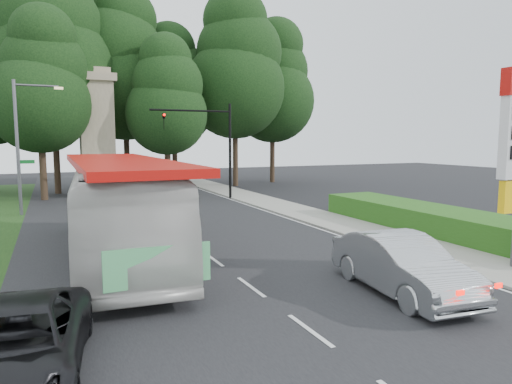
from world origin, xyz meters
name	(u,v)px	position (x,y,z in m)	size (l,w,h in m)	color
ground	(321,340)	(0.00, 0.00, 0.00)	(120.00, 120.00, 0.00)	black
road_surface	(182,237)	(0.00, 12.00, 0.01)	(14.00, 80.00, 0.02)	black
sidewalk_right	(336,222)	(8.50, 12.00, 0.06)	(3.00, 80.00, 0.12)	gray
hedge	(434,220)	(11.50, 8.00, 0.60)	(3.00, 14.00, 1.20)	#255416
traffic_signal_mast	(213,137)	(5.68, 24.00, 4.67)	(6.10, 0.35, 7.20)	black
streetlight_signs	(21,141)	(-6.99, 22.01, 4.44)	(2.75, 0.98, 8.00)	#59595E
monument	(97,132)	(-2.00, 30.00, 5.10)	(3.00, 3.00, 10.05)	gray
tree_center_left	(51,46)	(-5.00, 33.00, 12.02)	(10.08, 10.08, 19.80)	#2D2116
tree_center_right	(124,67)	(1.00, 35.00, 11.02)	(9.24, 9.24, 18.15)	#2D2116
tree_east_near	(173,87)	(6.00, 37.00, 9.68)	(8.12, 8.12, 15.95)	#2D2116
tree_east_mid	(235,67)	(11.00, 33.00, 11.35)	(9.52, 9.52, 18.70)	#2D2116
tree_far_east	(273,83)	(16.00, 35.00, 10.35)	(8.68, 8.68, 17.05)	#2D2116
tree_monument_left	(38,82)	(-6.00, 29.00, 8.68)	(7.28, 7.28, 14.30)	#2D2116
tree_monument_right	(166,97)	(3.50, 29.50, 8.01)	(6.72, 6.72, 13.20)	#2D2116
transit_bus	(121,209)	(-3.08, 9.41, 1.89)	(3.18, 13.59, 3.79)	silver
sedan_silver	(401,265)	(3.83, 1.71, 0.87)	(1.84, 5.28, 1.74)	#ACB0B4
suv_charcoal	(14,346)	(-6.20, 0.69, 0.74)	(2.45, 5.32, 1.48)	black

